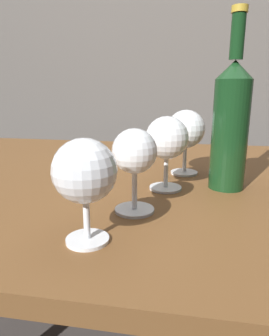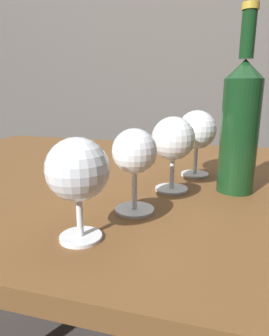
% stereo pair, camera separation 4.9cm
% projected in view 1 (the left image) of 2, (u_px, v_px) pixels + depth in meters
% --- Properties ---
extents(back_wall, '(5.00, 0.08, 2.60)m').
position_uv_depth(back_wall, '(174.00, 2.00, 1.45)').
color(back_wall, '#59544F').
rests_on(back_wall, ground_plane).
extents(dining_table, '(1.43, 0.89, 0.70)m').
position_uv_depth(dining_table, '(147.00, 207.00, 0.74)').
color(dining_table, brown).
rests_on(dining_table, ground_plane).
extents(wine_glass_rose, '(0.09, 0.09, 0.14)m').
position_uv_depth(wine_glass_rose, '(85.00, 172.00, 0.39)').
color(wine_glass_rose, white).
rests_on(wine_glass_rose, dining_table).
extents(wine_glass_white, '(0.07, 0.07, 0.14)m').
position_uv_depth(wine_glass_white, '(134.00, 153.00, 0.49)').
color(wine_glass_white, white).
rests_on(wine_glass_white, dining_table).
extents(wine_glass_chardonnay, '(0.09, 0.09, 0.15)m').
position_uv_depth(wine_glass_chardonnay, '(167.00, 139.00, 0.60)').
color(wine_glass_chardonnay, white).
rests_on(wine_glass_chardonnay, dining_table).
extents(wine_glass_amber, '(0.09, 0.09, 0.15)m').
position_uv_depth(wine_glass_amber, '(186.00, 130.00, 0.71)').
color(wine_glass_amber, white).
rests_on(wine_glass_amber, dining_table).
extents(wine_bottle, '(0.07, 0.07, 0.35)m').
position_uv_depth(wine_bottle, '(231.00, 123.00, 0.60)').
color(wine_bottle, '#143819').
rests_on(wine_bottle, dining_table).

